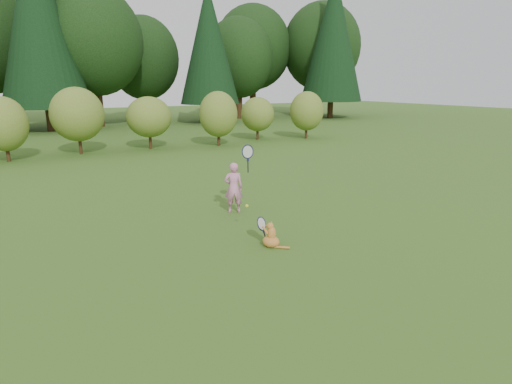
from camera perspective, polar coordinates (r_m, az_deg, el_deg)
ground at (r=9.07m, az=1.41°, el=-5.54°), size 100.00×100.00×0.00m
shrub_row at (r=20.84m, az=-17.59°, el=9.07°), size 28.00×3.00×2.80m
woodland_backdrop at (r=30.93m, az=-22.85°, el=21.52°), size 48.00×10.00×15.00m
child at (r=10.36m, az=-2.94°, el=0.74°), size 0.72×0.45×1.86m
cat at (r=8.29m, az=1.96°, el=-5.59°), size 0.48×0.75×0.67m
tennis_ball at (r=9.02m, az=-1.22°, el=-1.86°), size 0.07×0.07×0.07m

